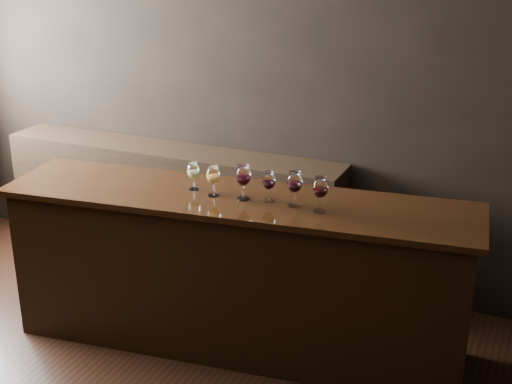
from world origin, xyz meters
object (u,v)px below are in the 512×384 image
at_px(glass_red_a, 243,176).
at_px(back_bar_shelf, 172,209).
at_px(glass_amber, 213,176).
at_px(glass_red_c, 295,183).
at_px(glass_red_d, 320,188).
at_px(glass_white, 193,171).
at_px(glass_red_b, 269,181).
at_px(bar_counter, 237,275).

bearing_deg(glass_red_a, back_bar_shelf, 140.25).
relative_size(back_bar_shelf, glass_amber, 14.38).
distance_m(glass_red_c, glass_red_d, 0.17).
height_order(back_bar_shelf, glass_white, glass_white).
distance_m(back_bar_shelf, glass_white, 1.23).
relative_size(glass_white, glass_red_b, 0.96).
distance_m(glass_amber, glass_red_b, 0.35).
bearing_deg(glass_red_b, back_bar_shelf, 145.15).
height_order(bar_counter, glass_amber, glass_amber).
bearing_deg(glass_red_b, glass_red_d, -6.19).
relative_size(back_bar_shelf, glass_white, 15.59).
bearing_deg(bar_counter, glass_red_a, -23.74).
xyz_separation_m(bar_counter, glass_red_d, (0.54, -0.02, 0.68)).
xyz_separation_m(glass_white, glass_red_d, (0.84, -0.03, 0.02)).
distance_m(glass_white, glass_red_b, 0.51).
bearing_deg(glass_amber, glass_red_a, 6.39).
distance_m(back_bar_shelf, glass_red_b, 1.56).
height_order(glass_red_b, glass_red_c, glass_red_c).
height_order(glass_amber, glass_red_c, glass_red_c).
xyz_separation_m(glass_red_a, glass_red_c, (0.32, 0.02, -0.00)).
bearing_deg(glass_red_c, back_bar_shelf, 148.35).
distance_m(glass_amber, glass_red_a, 0.19).
bearing_deg(glass_red_c, glass_red_a, -176.71).
xyz_separation_m(back_bar_shelf, glass_red_a, (1.00, -0.83, 0.68)).
relative_size(glass_red_a, glass_red_d, 1.01).
relative_size(back_bar_shelf, glass_red_a, 12.80).
xyz_separation_m(glass_red_b, glass_red_d, (0.33, -0.04, 0.02)).
bearing_deg(bar_counter, glass_red_d, -9.14).
relative_size(glass_red_b, glass_red_d, 0.87).
bearing_deg(bar_counter, glass_red_b, -3.08).
height_order(glass_white, glass_red_c, glass_red_c).
relative_size(glass_white, glass_red_d, 0.83).
distance_m(bar_counter, glass_red_b, 0.69).
relative_size(glass_amber, glass_red_a, 0.89).
xyz_separation_m(glass_amber, glass_red_c, (0.51, 0.04, 0.01)).
distance_m(glass_red_a, glass_red_b, 0.16).
height_order(bar_counter, glass_red_a, glass_red_a).
relative_size(glass_red_a, glass_red_b, 1.17).
bearing_deg(glass_red_d, glass_red_c, 171.65).
height_order(glass_red_a, glass_red_b, glass_red_a).
xyz_separation_m(glass_red_a, glass_red_d, (0.49, -0.01, -0.00)).
bearing_deg(glass_red_a, glass_red_c, 3.29).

